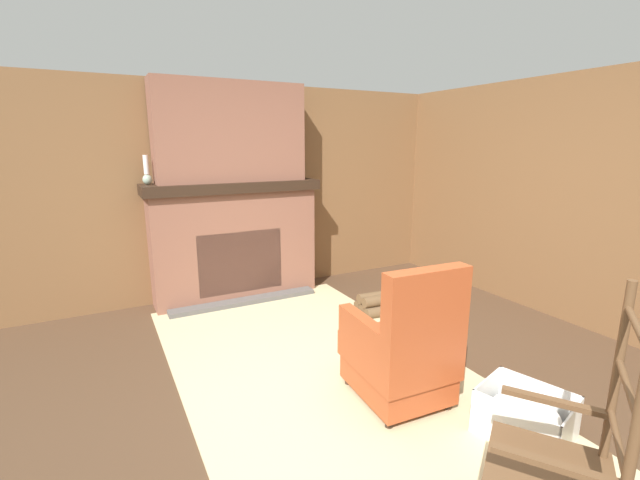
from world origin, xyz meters
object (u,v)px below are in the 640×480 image
(armchair, at_px, (402,353))
(oil_lamp_vase, at_px, (147,174))
(firewood_stack, at_px, (377,304))
(storage_case, at_px, (261,174))
(laundry_basket, at_px, (525,415))
(decorative_plate_on_mantel, at_px, (229,168))

(armchair, bearing_deg, oil_lamp_vase, 29.38)
(firewood_stack, bearing_deg, armchair, -29.39)
(armchair, relative_size, storage_case, 4.25)
(firewood_stack, xyz_separation_m, laundry_basket, (2.02, -0.34, 0.05))
(firewood_stack, xyz_separation_m, oil_lamp_vase, (-1.20, -2.02, 1.35))
(laundry_basket, bearing_deg, armchair, -146.50)
(storage_case, bearing_deg, firewood_stack, 33.95)
(firewood_stack, distance_m, laundry_basket, 2.05)
(armchair, distance_m, firewood_stack, 1.60)
(laundry_basket, xyz_separation_m, oil_lamp_vase, (-3.22, -1.68, 1.29))
(firewood_stack, relative_size, storage_case, 1.70)
(armchair, height_order, oil_lamp_vase, oil_lamp_vase)
(armchair, xyz_separation_m, storage_case, (-2.57, -0.03, 1.04))
(firewood_stack, height_order, storage_case, storage_case)
(firewood_stack, bearing_deg, laundry_basket, -9.65)
(oil_lamp_vase, bearing_deg, storage_case, 89.99)
(storage_case, bearing_deg, laundry_basket, 8.15)
(firewood_stack, relative_size, laundry_basket, 0.68)
(oil_lamp_vase, bearing_deg, laundry_basket, 27.53)
(armchair, height_order, firewood_stack, armchair)
(armchair, distance_m, decorative_plate_on_mantel, 2.85)
(laundry_basket, bearing_deg, decorative_plate_on_mantel, -165.72)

